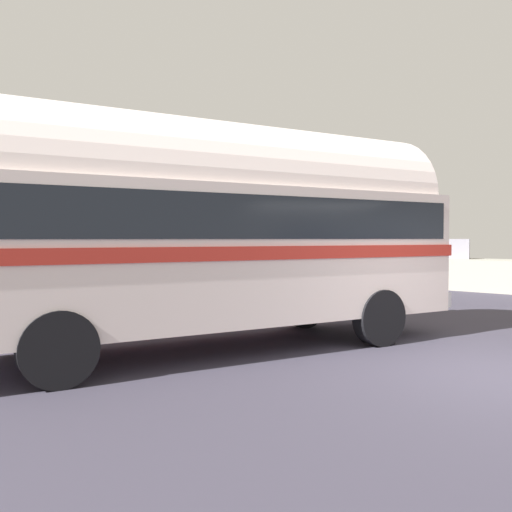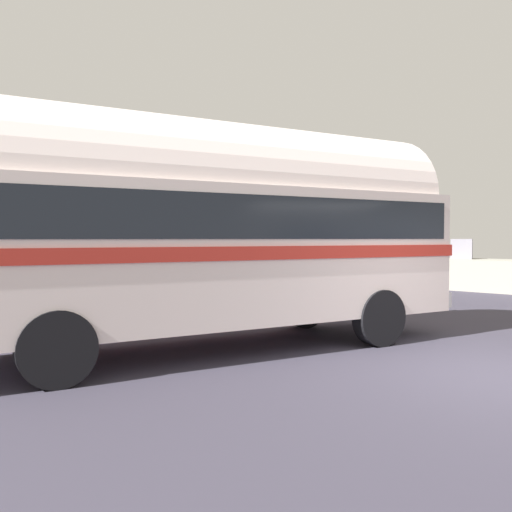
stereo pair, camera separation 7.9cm
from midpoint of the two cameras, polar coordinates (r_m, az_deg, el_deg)
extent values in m
cube|color=#35323F|center=(8.14, 25.22, -11.33)|extent=(32.00, 26.00, 0.02)
cube|color=gray|center=(24.47, 4.27, 1.25)|extent=(1.10, 1.04, 0.97)
sphere|color=gray|center=(23.04, 12.93, 1.52)|extent=(1.25, 1.25, 1.25)
cube|color=gray|center=(21.04, 20.71, 0.69)|extent=(0.90, 0.87, 0.71)
cylinder|color=black|center=(11.26, 5.21, -4.99)|extent=(0.53, 1.00, 0.96)
cylinder|color=black|center=(9.56, 12.91, -6.26)|extent=(0.53, 1.00, 0.96)
cylinder|color=black|center=(9.31, -22.17, -6.57)|extent=(0.53, 1.00, 0.96)
cylinder|color=black|center=(7.16, -19.74, -9.06)|extent=(0.53, 1.00, 0.96)
cube|color=silver|center=(8.90, -4.41, 0.13)|extent=(4.62, 8.74, 2.10)
cylinder|color=silver|center=(8.93, -4.43, 6.87)|extent=(4.34, 8.36, 2.20)
cube|color=#B12A21|center=(8.90, -4.41, 0.46)|extent=(4.69, 8.83, 0.20)
cube|color=black|center=(8.91, -4.42, 3.84)|extent=(4.56, 8.42, 0.64)
cube|color=silver|center=(11.47, 15.27, -3.90)|extent=(2.24, 0.78, 0.28)
cylinder|color=black|center=(15.39, -4.76, -3.15)|extent=(0.61, 1.00, 0.96)
cylinder|color=black|center=(13.35, -1.52, -3.91)|extent=(0.61, 1.00, 0.96)
cylinder|color=black|center=(14.48, -24.57, -3.63)|extent=(0.61, 1.00, 0.96)
cylinder|color=black|center=(12.28, -24.54, -4.58)|extent=(0.61, 1.00, 0.96)
cube|color=#D4503F|center=(13.57, -13.55, 0.68)|extent=(5.29, 8.70, 2.10)
cylinder|color=#D4503F|center=(13.59, -13.59, 5.11)|extent=(4.98, 8.31, 2.20)
cube|color=#28529F|center=(13.57, -13.56, 0.90)|extent=(5.36, 8.79, 0.20)
cube|color=black|center=(13.57, -13.57, 3.11)|extent=(5.20, 8.40, 0.64)
cube|color=silver|center=(15.03, 2.67, -2.48)|extent=(2.18, 0.98, 0.28)
camera|label=1|loc=(0.04, -89.77, 0.01)|focal=38.47mm
camera|label=2|loc=(0.04, 90.23, -0.01)|focal=38.47mm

